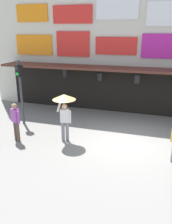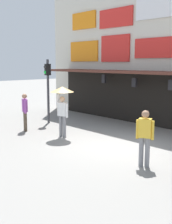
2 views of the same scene
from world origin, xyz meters
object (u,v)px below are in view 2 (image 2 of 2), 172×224
(traffic_light_near, at_px, (48,81))
(pedestrian_in_yellow, at_px, (145,135))
(pedestrian_with_umbrella, at_px, (62,97))
(pedestrian_in_blue, at_px, (25,110))

(traffic_light_near, distance_m, pedestrian_in_yellow, 7.50)
(pedestrian_with_umbrella, distance_m, pedestrian_in_blue, 2.18)
(pedestrian_in_yellow, height_order, pedestrian_with_umbrella, pedestrian_with_umbrella)
(traffic_light_near, bearing_deg, pedestrian_with_umbrella, -24.22)
(pedestrian_in_yellow, relative_size, pedestrian_with_umbrella, 0.81)
(pedestrian_in_blue, bearing_deg, pedestrian_in_yellow, 1.39)
(pedestrian_in_yellow, height_order, pedestrian_in_blue, same)
(traffic_light_near, height_order, pedestrian_in_yellow, traffic_light_near)
(traffic_light_near, relative_size, pedestrian_in_yellow, 1.90)
(pedestrian_with_umbrella, bearing_deg, traffic_light_near, 155.78)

